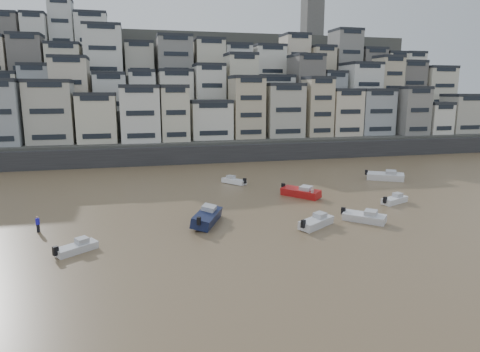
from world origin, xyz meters
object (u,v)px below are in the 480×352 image
object	(u,v)px
boat_a	(316,221)
boat_j	(77,247)
boat_c	(207,215)
boat_h	(234,180)
boat_e	(301,191)
boat_b	(364,216)
person_blue	(38,224)
person_pink	(312,194)
boat_d	(395,199)
boat_g	(385,175)

from	to	relation	value
boat_a	boat_j	distance (m)	24.01
boat_c	boat_h	xyz separation A→B (m)	(7.62, 19.25, -0.31)
boat_e	boat_b	distance (m)	12.77
boat_e	person_blue	bearing A→B (deg)	-113.28
person_pink	boat_h	bearing A→B (deg)	121.51
boat_c	boat_j	world-z (taller)	boat_c
boat_b	person_pink	distance (m)	10.52
boat_h	boat_j	size ratio (longest dim) A/B	1.10
boat_d	boat_b	world-z (taller)	boat_b
boat_d	boat_a	size ratio (longest dim) A/B	0.88
boat_j	person_blue	size ratio (longest dim) A/B	2.37
boat_g	boat_d	bearing A→B (deg)	-87.07
person_blue	boat_a	bearing A→B (deg)	-10.76
boat_b	person_pink	xyz separation A→B (m)	(-1.67, 10.39, 0.18)
boat_c	boat_a	size ratio (longest dim) A/B	1.31
boat_c	boat_d	bearing A→B (deg)	-59.43
person_pink	boat_j	bearing A→B (deg)	-156.46
boat_j	boat_b	bearing A→B (deg)	-33.13
boat_c	boat_h	world-z (taller)	boat_c
boat_d	boat_b	bearing A→B (deg)	-165.44
boat_h	boat_b	bearing A→B (deg)	165.42
boat_h	boat_g	world-z (taller)	boat_g
person_blue	boat_g	bearing A→B (deg)	16.29
boat_g	person_blue	distance (m)	51.59
boat_d	person_blue	distance (m)	42.45
boat_h	boat_e	bearing A→B (deg)	176.82
boat_j	boat_c	bearing A→B (deg)	-13.17
boat_d	person_blue	bearing A→B (deg)	158.09
person_blue	boat_d	bearing A→B (deg)	1.67
boat_c	boat_g	distance (m)	35.85
person_pink	boat_b	bearing A→B (deg)	-80.88
boat_b	boat_g	xyz separation A→B (m)	(15.16, 19.57, 0.17)
boat_e	boat_j	bearing A→B (deg)	-98.64
boat_h	boat_g	bearing A→B (deg)	-134.68
boat_d	boat_j	world-z (taller)	boat_d
boat_e	boat_b	world-z (taller)	boat_e
boat_e	boat_c	distance (m)	17.02
boat_j	person_pink	xyz separation A→B (m)	(28.18, 12.28, 0.31)
boat_c	boat_a	bearing A→B (deg)	-85.35
boat_d	person_blue	xyz separation A→B (m)	(-42.43, -1.24, 0.25)
boat_d	boat_e	world-z (taller)	boat_e
boat_b	boat_h	bearing A→B (deg)	157.36
boat_j	person_pink	bearing A→B (deg)	-13.22
boat_h	boat_a	xyz separation A→B (m)	(3.49, -23.28, 0.09)
boat_e	boat_a	distance (m)	13.30
boat_a	boat_c	bearing A→B (deg)	126.78
boat_c	boat_h	distance (m)	20.70
boat_d	boat_e	distance (m)	12.20
boat_d	boat_h	bearing A→B (deg)	112.78
boat_e	boat_j	size ratio (longest dim) A/B	1.48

